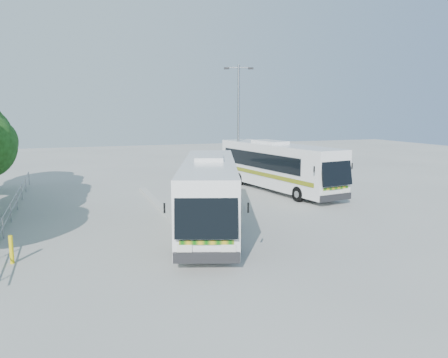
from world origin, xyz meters
name	(u,v)px	position (x,y,z in m)	size (l,w,h in m)	color
ground	(220,220)	(0.00, 0.00, 0.00)	(100.00, 100.00, 0.00)	#A7A7A2
kerb_divider	(167,213)	(-2.30, 2.00, 0.07)	(0.40, 16.00, 0.15)	#B2B2AD
railing	(13,204)	(-10.00, 4.00, 0.74)	(0.06, 22.00, 1.00)	gray
coach_main	(209,192)	(-1.01, -1.41, 1.76)	(5.92, 11.69, 3.21)	silver
coach_adjacent	(278,165)	(6.51, 6.39, 1.79)	(4.19, 11.96, 3.26)	white
lamppost	(238,119)	(4.94, 9.85, 4.90)	(2.12, 0.86, 8.88)	gray
bollard	(11,250)	(-9.30, -3.55, 0.53)	(0.15, 0.15, 1.06)	yellow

